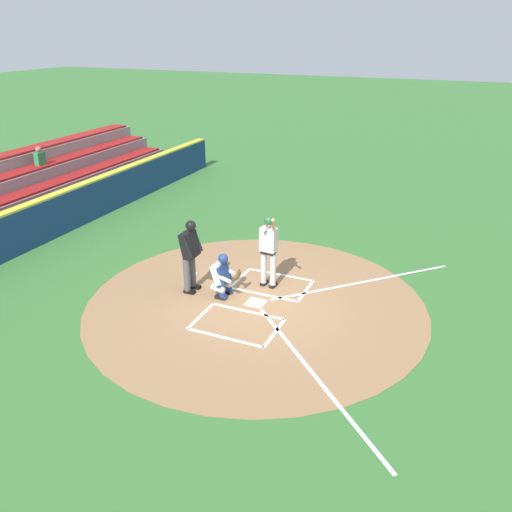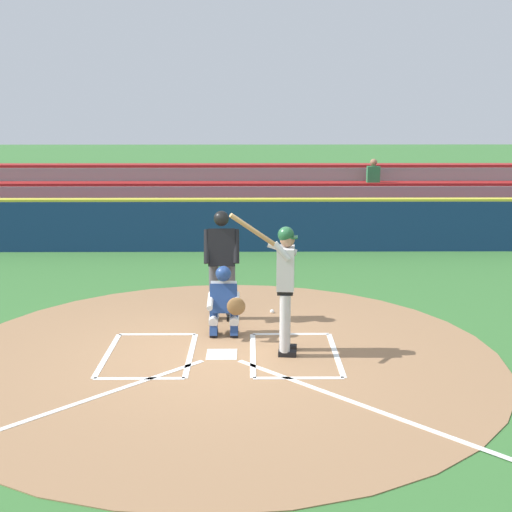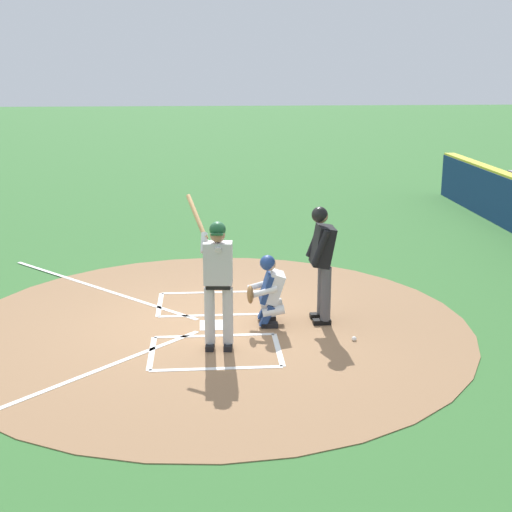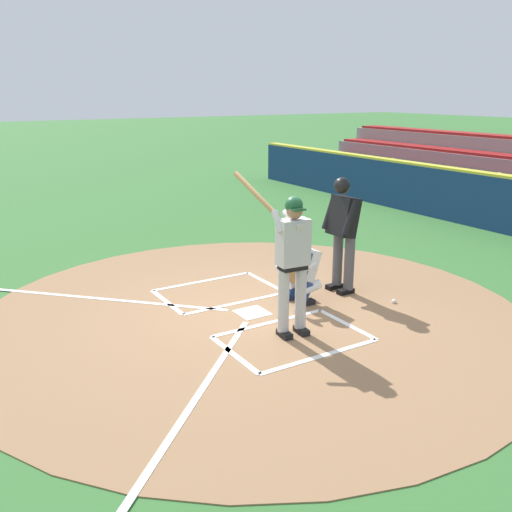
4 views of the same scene
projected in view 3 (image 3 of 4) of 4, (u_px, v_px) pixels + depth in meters
The scene contains 7 objects.
ground_plane at pixel (214, 326), 11.10m from camera, with size 120.00×120.00×0.00m, color #387033.
dirt_circle at pixel (214, 326), 11.10m from camera, with size 8.00×8.00×0.01m, color #99704C.
home_plate_and_chalk at pixel (157, 327), 11.04m from camera, with size 7.93×4.91×0.01m.
batter at pixel (217, 275), 9.95m from camera, with size 0.98×0.65×2.13m.
catcher at pixel (269, 289), 11.00m from camera, with size 0.59×0.60×1.13m.
plate_umpire at pixel (322, 256), 11.00m from camera, with size 0.59×0.41×1.86m.
baseball at pixel (354, 339), 10.48m from camera, with size 0.07×0.07×0.07m, color white.
Camera 3 is at (-10.45, 0.14, 3.97)m, focal length 49.79 mm.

